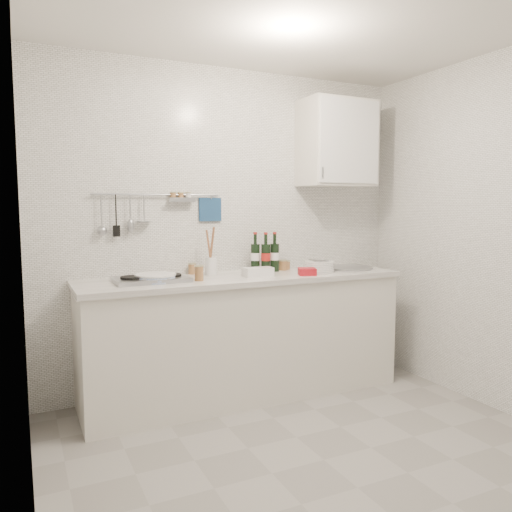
{
  "coord_description": "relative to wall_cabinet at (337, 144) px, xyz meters",
  "views": [
    {
      "loc": [
        -1.52,
        -2.27,
        1.44
      ],
      "look_at": [
        0.0,
        0.9,
        1.08
      ],
      "focal_mm": 35.0,
      "sensor_mm": 36.0,
      "label": 1
    }
  ],
  "objects": [
    {
      "name": "floor",
      "position": [
        -0.9,
        -1.22,
        -1.95
      ],
      "size": [
        3.0,
        3.0,
        0.0
      ],
      "primitive_type": "plane",
      "color": "gray",
      "rests_on": "ground"
    },
    {
      "name": "ceiling",
      "position": [
        -0.9,
        -1.22,
        0.55
      ],
      "size": [
        3.0,
        3.0,
        0.0
      ],
      "primitive_type": "plane",
      "rotation": [
        3.14,
        0.0,
        0.0
      ],
      "color": "silver",
      "rests_on": "back_wall"
    },
    {
      "name": "back_wall",
      "position": [
        -0.9,
        0.18,
        -0.7
      ],
      "size": [
        3.0,
        0.02,
        2.5
      ],
      "primitive_type": "cube",
      "color": "silver",
      "rests_on": "floor"
    },
    {
      "name": "wall_left",
      "position": [
        -2.4,
        -1.22,
        -0.7
      ],
      "size": [
        0.02,
        2.8,
        2.5
      ],
      "primitive_type": "cube",
      "color": "silver",
      "rests_on": "floor"
    },
    {
      "name": "counter",
      "position": [
        -0.89,
        -0.12,
        -1.52
      ],
      "size": [
        2.44,
        0.64,
        0.96
      ],
      "color": "silver",
      "rests_on": "floor"
    },
    {
      "name": "wall_rail",
      "position": [
        -1.5,
        0.15,
        -0.52
      ],
      "size": [
        0.98,
        0.09,
        0.34
      ],
      "color": "#93969B",
      "rests_on": "back_wall"
    },
    {
      "name": "wall_cabinet",
      "position": [
        0.0,
        0.0,
        0.0
      ],
      "size": [
        0.6,
        0.38,
        0.7
      ],
      "color": "silver",
      "rests_on": "back_wall"
    },
    {
      "name": "plate_stack_hob",
      "position": [
        -1.58,
        -0.13,
        -1.0
      ],
      "size": [
        0.31,
        0.31,
        0.05
      ],
      "rotation": [
        0.0,
        0.0,
        0.33
      ],
      "color": "#5479C0",
      "rests_on": "counter"
    },
    {
      "name": "plate_stack_sink",
      "position": [
        -0.29,
        -0.18,
        -0.99
      ],
      "size": [
        0.28,
        0.27,
        0.09
      ],
      "rotation": [
        0.0,
        0.0,
        0.3
      ],
      "color": "white",
      "rests_on": "counter"
    },
    {
      "name": "wine_bottles",
      "position": [
        -0.66,
        0.0,
        -0.87
      ],
      "size": [
        0.22,
        0.12,
        0.31
      ],
      "rotation": [
        0.0,
        0.0,
        -0.27
      ],
      "color": "black",
      "rests_on": "counter"
    },
    {
      "name": "butter_dish",
      "position": [
        -0.83,
        -0.2,
        -1.0
      ],
      "size": [
        0.22,
        0.11,
        0.07
      ],
      "primitive_type": "cube",
      "rotation": [
        0.0,
        0.0,
        0.01
      ],
      "color": "white",
      "rests_on": "counter"
    },
    {
      "name": "strawberry_punnet",
      "position": [
        -0.46,
        -0.3,
        -1.0
      ],
      "size": [
        0.16,
        0.16,
        0.05
      ],
      "primitive_type": "cube",
      "rotation": [
        0.0,
        0.0,
        -0.38
      ],
      "color": "red",
      "rests_on": "counter"
    },
    {
      "name": "utensil_crock",
      "position": [
        -1.11,
        0.02,
        -0.94
      ],
      "size": [
        0.09,
        0.09,
        0.36
      ],
      "rotation": [
        0.0,
        0.0,
        0.41
      ],
      "color": "white",
      "rests_on": "counter"
    },
    {
      "name": "jar_a",
      "position": [
        -1.23,
        0.12,
        -0.99
      ],
      "size": [
        0.06,
        0.06,
        0.09
      ],
      "rotation": [
        0.0,
        0.0,
        0.25
      ],
      "color": "olive",
      "rests_on": "counter"
    },
    {
      "name": "jar_b",
      "position": [
        -0.44,
        0.06,
        -0.99
      ],
      "size": [
        0.06,
        0.06,
        0.07
      ],
      "rotation": [
        0.0,
        0.0,
        0.36
      ],
      "color": "olive",
      "rests_on": "counter"
    },
    {
      "name": "jar_c",
      "position": [
        -0.49,
        0.02,
        -0.99
      ],
      "size": [
        0.07,
        0.07,
        0.08
      ],
      "rotation": [
        0.0,
        0.0,
        0.01
      ],
      "color": "olive",
      "rests_on": "counter"
    },
    {
      "name": "jar_d",
      "position": [
        -1.29,
        -0.23,
        -0.97
      ],
      "size": [
        0.07,
        0.07,
        0.11
      ],
      "rotation": [
        0.0,
        0.0,
        0.2
      ],
      "color": "olive",
      "rests_on": "counter"
    }
  ]
}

